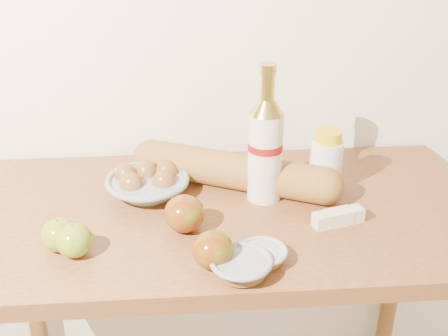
{
  "coord_description": "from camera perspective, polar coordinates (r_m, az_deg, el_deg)",
  "views": [
    {
      "loc": [
        -0.08,
        0.08,
        1.57
      ],
      "look_at": [
        0.0,
        1.15,
        1.02
      ],
      "focal_mm": 45.0,
      "sensor_mm": 36.0,
      "label": 1
    }
  ],
  "objects": [
    {
      "name": "cream_bottle",
      "position": [
        1.36,
        10.31,
        0.58
      ],
      "size": [
        0.08,
        0.08,
        0.15
      ],
      "rotation": [
        0.0,
        0.0,
        -0.06
      ],
      "color": "silver",
      "rests_on": "table"
    },
    {
      "name": "apple_redgreen_front",
      "position": [
        1.09,
        -1.15,
        -8.3
      ],
      "size": [
        0.08,
        0.08,
        0.08
      ],
      "rotation": [
        0.0,
        0.0,
        0.0
      ],
      "color": "#900807",
      "rests_on": "table"
    },
    {
      "name": "apple_extra",
      "position": [
        1.18,
        -16.39,
        -6.53
      ],
      "size": [
        0.08,
        0.08,
        0.07
      ],
      "rotation": [
        0.0,
        0.0,
        -0.07
      ],
      "color": "#9A971E",
      "rests_on": "table"
    },
    {
      "name": "sugar_bowl",
      "position": [
        1.08,
        1.74,
        -9.91
      ],
      "size": [
        0.12,
        0.12,
        0.03
      ],
      "rotation": [
        0.0,
        0.0,
        -0.02
      ],
      "color": "gray",
      "rests_on": "table"
    },
    {
      "name": "bourbon_bottle",
      "position": [
        1.27,
        4.22,
        2.15
      ],
      "size": [
        0.1,
        0.1,
        0.33
      ],
      "rotation": [
        0.0,
        0.0,
        -0.41
      ],
      "color": "beige",
      "rests_on": "table"
    },
    {
      "name": "baguette",
      "position": [
        1.36,
        1.0,
        -0.29
      ],
      "size": [
        0.52,
        0.3,
        0.09
      ],
      "rotation": [
        0.0,
        0.0,
        -0.43
      ],
      "color": "#A77633",
      "rests_on": "table"
    },
    {
      "name": "butter_stick",
      "position": [
        1.25,
        11.52,
        -4.93
      ],
      "size": [
        0.12,
        0.06,
        0.03
      ],
      "rotation": [
        0.0,
        0.0,
        0.26
      ],
      "color": "beige",
      "rests_on": "table"
    },
    {
      "name": "syrup_bowl",
      "position": [
        1.12,
        3.93,
        -8.78
      ],
      "size": [
        0.13,
        0.13,
        0.03
      ],
      "rotation": [
        0.0,
        0.0,
        -0.4
      ],
      "color": "#8F9C96",
      "rests_on": "table"
    },
    {
      "name": "apple_redgreen_right",
      "position": [
        1.2,
        -4.04,
        -4.64
      ],
      "size": [
        0.11,
        0.11,
        0.08
      ],
      "rotation": [
        0.0,
        0.0,
        0.31
      ],
      "color": "#93080C",
      "rests_on": "table"
    },
    {
      "name": "egg_bowl",
      "position": [
        1.35,
        -7.78,
        -1.51
      ],
      "size": [
        0.22,
        0.22,
        0.07
      ],
      "rotation": [
        0.0,
        0.0,
        0.11
      ],
      "color": "gray",
      "rests_on": "table"
    },
    {
      "name": "table",
      "position": [
        1.36,
        -0.1,
        -8.61
      ],
      "size": [
        1.2,
        0.6,
        0.9
      ],
      "color": "#94582F",
      "rests_on": "ground"
    },
    {
      "name": "back_wall",
      "position": [
        1.46,
        -1.15,
        16.48
      ],
      "size": [
        3.5,
        0.02,
        2.6
      ],
      "primitive_type": "cube",
      "color": "white",
      "rests_on": "ground"
    },
    {
      "name": "apple_yellowgreen",
      "position": [
        1.16,
        -14.97,
        -7.12
      ],
      "size": [
        0.08,
        0.08,
        0.07
      ],
      "rotation": [
        0.0,
        0.0,
        -0.07
      ],
      "color": "#9A971E",
      "rests_on": "table"
    }
  ]
}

